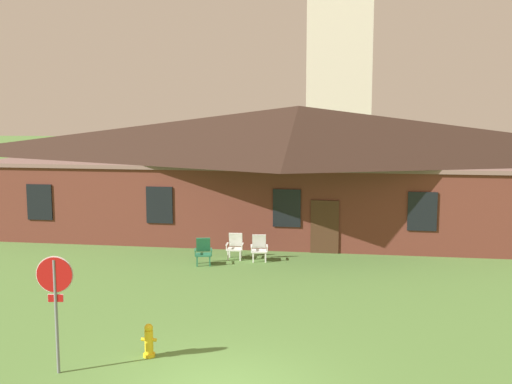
# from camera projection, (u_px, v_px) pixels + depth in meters

# --- Properties ---
(brick_building) EXTENTS (27.01, 10.40, 5.75)m
(brick_building) POSITION_uv_depth(u_px,v_px,m) (298.00, 166.00, 29.96)
(brick_building) COLOR brown
(brick_building) RESTS_ON ground
(dome_tower) EXTENTS (5.18, 5.18, 20.21)m
(dome_tower) POSITION_uv_depth(u_px,v_px,m) (340.00, 59.00, 48.97)
(dome_tower) COLOR beige
(dome_tower) RESTS_ON ground
(stop_sign) EXTENTS (0.80, 0.16, 2.60)m
(stop_sign) POSITION_uv_depth(u_px,v_px,m) (55.00, 291.00, 13.71)
(stop_sign) COLOR slate
(stop_sign) RESTS_ON ground
(lawn_chair_by_porch) EXTENTS (0.73, 0.78, 0.96)m
(lawn_chair_by_porch) POSITION_uv_depth(u_px,v_px,m) (203.00, 251.00, 23.40)
(lawn_chair_by_porch) COLOR #28704C
(lawn_chair_by_porch) RESTS_ON ground
(lawn_chair_near_door) EXTENTS (0.67, 0.70, 0.96)m
(lawn_chair_near_door) POSITION_uv_depth(u_px,v_px,m) (235.00, 245.00, 24.29)
(lawn_chair_near_door) COLOR silver
(lawn_chair_near_door) RESTS_ON ground
(lawn_chair_left_end) EXTENTS (0.71, 0.75, 0.96)m
(lawn_chair_left_end) POSITION_uv_depth(u_px,v_px,m) (259.00, 247.00, 23.99)
(lawn_chair_left_end) COLOR white
(lawn_chair_left_end) RESTS_ON ground
(fire_hydrant) EXTENTS (0.36, 0.28, 0.79)m
(fire_hydrant) POSITION_uv_depth(u_px,v_px,m) (149.00, 341.00, 14.81)
(fire_hydrant) COLOR gold
(fire_hydrant) RESTS_ON ground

